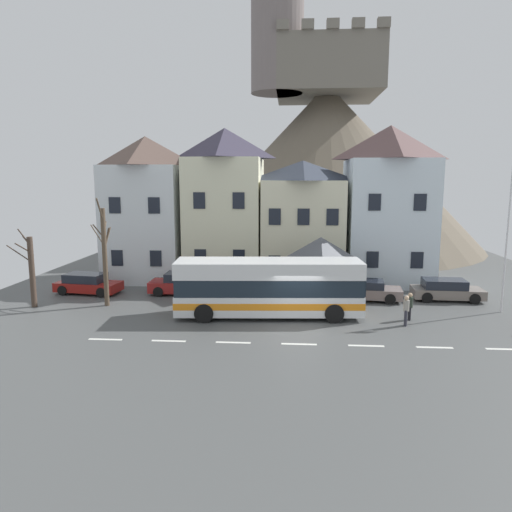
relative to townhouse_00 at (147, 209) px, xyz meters
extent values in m
cube|color=#4D504F|center=(11.02, -11.91, -5.25)|extent=(40.00, 60.00, 0.06)
cube|color=silver|center=(2.02, -13.90, -5.22)|extent=(1.60, 0.20, 0.01)
cube|color=silver|center=(5.02, -13.90, -5.22)|extent=(1.60, 0.20, 0.01)
cube|color=silver|center=(8.02, -13.90, -5.22)|extent=(1.60, 0.20, 0.01)
cube|color=silver|center=(11.02, -13.90, -5.22)|extent=(1.60, 0.20, 0.01)
cube|color=silver|center=(14.02, -13.90, -5.22)|extent=(1.60, 0.20, 0.01)
cube|color=silver|center=(17.02, -13.90, -5.22)|extent=(1.60, 0.20, 0.01)
cube|color=silver|center=(20.02, -13.90, -5.22)|extent=(1.60, 0.20, 0.01)
cube|color=silver|center=(0.00, 0.00, -1.05)|extent=(5.44, 5.82, 8.35)
pyramid|color=brown|center=(0.00, 0.00, 4.18)|extent=(5.44, 5.82, 2.10)
cube|color=black|center=(-1.36, -2.94, -3.23)|extent=(0.80, 0.06, 1.10)
cube|color=black|center=(1.36, -2.94, -3.23)|extent=(0.80, 0.06, 1.10)
cube|color=black|center=(-1.36, -2.94, 0.40)|extent=(0.80, 0.06, 1.10)
cube|color=black|center=(1.36, -2.94, 0.40)|extent=(0.80, 0.06, 1.10)
cube|color=beige|center=(5.79, 0.18, -0.80)|extent=(5.30, 6.18, 8.86)
pyramid|color=#343041|center=(5.79, 0.18, 4.71)|extent=(5.30, 6.18, 2.15)
cube|color=black|center=(4.46, -2.94, -3.11)|extent=(0.80, 0.06, 1.10)
cube|color=black|center=(7.11, -2.94, -3.11)|extent=(0.80, 0.06, 1.10)
cube|color=black|center=(4.46, -2.94, 0.74)|extent=(0.80, 0.06, 1.10)
cube|color=black|center=(7.11, -2.94, 0.74)|extent=(0.80, 0.06, 1.10)
cube|color=beige|center=(11.44, 0.45, -1.58)|extent=(5.72, 6.70, 7.29)
pyramid|color=#303744|center=(11.44, 0.45, 2.78)|extent=(5.72, 6.70, 1.42)
cube|color=black|center=(9.53, -2.94, -3.48)|extent=(0.80, 0.06, 1.10)
cube|color=black|center=(11.44, -2.94, -3.48)|extent=(0.80, 0.06, 1.10)
cube|color=black|center=(13.34, -2.94, -3.48)|extent=(0.80, 0.06, 1.10)
cube|color=black|center=(9.53, -2.94, -0.31)|extent=(0.80, 0.06, 1.10)
cube|color=black|center=(11.44, -2.94, -0.31)|extent=(0.80, 0.06, 1.10)
cube|color=black|center=(13.34, -2.94, -0.31)|extent=(0.80, 0.06, 1.10)
cube|color=silver|center=(17.51, 0.08, -0.85)|extent=(5.82, 5.97, 8.75)
pyramid|color=brown|center=(17.51, 0.08, 4.70)|extent=(5.82, 5.97, 2.34)
cube|color=black|center=(16.05, -2.94, -3.13)|extent=(0.80, 0.06, 1.10)
cube|color=black|center=(18.96, -2.94, -3.13)|extent=(0.80, 0.06, 1.10)
cube|color=black|center=(16.05, -2.94, 0.67)|extent=(0.80, 0.06, 1.10)
cube|color=black|center=(18.96, -2.94, 0.67)|extent=(0.80, 0.06, 1.10)
cone|color=#665B4C|center=(14.38, 18.86, 3.50)|extent=(33.45, 33.45, 17.45)
cube|color=#6C665C|center=(14.38, 18.86, 13.50)|extent=(10.65, 10.65, 5.34)
cylinder|color=slate|center=(9.05, 16.20, 15.82)|extent=(5.31, 5.31, 9.97)
cube|color=#6C665C|center=(9.64, 13.54, 16.62)|extent=(1.18, 0.70, 0.90)
cube|color=#6C665C|center=(12.01, 13.54, 16.62)|extent=(1.18, 0.70, 0.90)
cube|color=#6C665C|center=(14.38, 13.54, 16.62)|extent=(1.18, 0.70, 0.90)
cube|color=#6C665C|center=(16.74, 13.54, 16.62)|extent=(1.18, 0.70, 0.90)
cube|color=#6C665C|center=(19.11, 13.54, 16.62)|extent=(1.18, 0.70, 0.90)
cube|color=silver|center=(9.44, -9.54, -4.44)|extent=(10.09, 3.19, 1.08)
cube|color=orange|center=(9.44, -9.54, -4.38)|extent=(10.12, 3.21, 0.36)
cube|color=#19232D|center=(9.44, -9.54, -3.44)|extent=(9.99, 3.14, 0.91)
cube|color=silver|center=(9.44, -9.54, -2.57)|extent=(10.09, 3.19, 0.85)
cube|color=#19232D|center=(14.42, -9.20, -3.44)|extent=(0.20, 2.12, 0.87)
cylinder|color=black|center=(12.73, -8.10, -4.72)|extent=(1.02, 0.35, 1.00)
cylinder|color=black|center=(12.89, -10.52, -4.72)|extent=(1.02, 0.35, 1.00)
cylinder|color=black|center=(5.98, -8.55, -4.72)|extent=(1.02, 0.35, 1.00)
cylinder|color=black|center=(6.14, -10.97, -4.72)|extent=(1.02, 0.35, 1.00)
cylinder|color=#473D33|center=(10.80, -3.91, -4.02)|extent=(0.14, 0.14, 2.40)
cylinder|color=#473D33|center=(14.10, -3.91, -4.02)|extent=(0.14, 0.14, 2.40)
cylinder|color=#473D33|center=(10.80, -7.21, -4.02)|extent=(0.14, 0.14, 2.40)
cylinder|color=#473D33|center=(14.10, -7.21, -4.02)|extent=(0.14, 0.14, 2.40)
pyramid|color=#4F5259|center=(12.45, -5.56, -2.08)|extent=(3.60, 3.60, 1.49)
cube|color=maroon|center=(-2.52, -5.14, -4.75)|extent=(4.32, 2.28, 0.59)
cube|color=#1E232D|center=(-2.73, -5.12, -4.19)|extent=(2.65, 1.85, 0.55)
cylinder|color=black|center=(-1.06, -4.49, -4.90)|extent=(0.66, 0.28, 0.64)
cylinder|color=black|center=(-1.28, -6.15, -4.90)|extent=(0.66, 0.28, 0.64)
cylinder|color=black|center=(-3.76, -4.14, -4.90)|extent=(0.66, 0.28, 0.64)
cylinder|color=black|center=(-3.98, -5.80, -4.90)|extent=(0.66, 0.28, 0.64)
cube|color=slate|center=(20.28, -5.22, -4.76)|extent=(4.26, 1.96, 0.57)
cube|color=#1E232D|center=(20.07, -5.21, -4.20)|extent=(2.58, 1.67, 0.54)
cylinder|color=black|center=(21.70, -4.44, -4.90)|extent=(0.65, 0.23, 0.64)
cylinder|color=black|center=(21.62, -6.12, -4.90)|extent=(0.65, 0.23, 0.64)
cylinder|color=black|center=(18.94, -4.31, -4.90)|extent=(0.65, 0.23, 0.64)
cylinder|color=black|center=(18.87, -6.00, -4.90)|extent=(0.65, 0.23, 0.64)
cube|color=slate|center=(15.20, -5.53, -4.75)|extent=(4.59, 2.27, 0.60)
cube|color=#1E232D|center=(14.98, -5.51, -4.22)|extent=(2.81, 1.86, 0.46)
cylinder|color=black|center=(16.75, -4.84, -4.90)|extent=(0.66, 0.27, 0.64)
cylinder|color=black|center=(16.56, -6.54, -4.90)|extent=(0.66, 0.27, 0.64)
cylinder|color=black|center=(13.85, -4.52, -4.90)|extent=(0.66, 0.27, 0.64)
cylinder|color=black|center=(13.66, -6.22, -4.90)|extent=(0.66, 0.27, 0.64)
cube|color=maroon|center=(3.63, -4.84, -4.70)|extent=(4.17, 1.82, 0.69)
cube|color=#1E232D|center=(3.84, -4.84, -4.09)|extent=(2.51, 1.60, 0.54)
cylinder|color=black|center=(2.25, -5.70, -4.90)|extent=(0.64, 0.20, 0.64)
cylinder|color=black|center=(2.26, -3.97, -4.90)|extent=(0.64, 0.20, 0.64)
cylinder|color=black|center=(5.01, -5.71, -4.90)|extent=(0.64, 0.20, 0.64)
cylinder|color=black|center=(5.01, -3.97, -4.90)|extent=(0.64, 0.20, 0.64)
cylinder|color=#2D2D38|center=(16.44, -10.85, -4.81)|extent=(0.14, 0.14, 0.83)
cylinder|color=#2D2D38|center=(16.51, -10.67, -4.81)|extent=(0.14, 0.14, 0.83)
cylinder|color=gray|center=(16.48, -10.76, -4.16)|extent=(0.30, 0.30, 0.56)
sphere|color=#D1AD89|center=(16.48, -10.76, -3.77)|extent=(0.24, 0.24, 0.24)
cylinder|color=black|center=(16.94, -9.62, -4.86)|extent=(0.14, 0.14, 0.74)
cylinder|color=black|center=(16.90, -9.81, -4.86)|extent=(0.14, 0.14, 0.74)
cylinder|color=#2D382D|center=(16.92, -9.71, -4.26)|extent=(0.30, 0.30, 0.56)
sphere|color=tan|center=(16.92, -9.71, -3.87)|extent=(0.23, 0.23, 0.23)
cube|color=brown|center=(13.41, -3.78, -4.77)|extent=(1.66, 0.45, 0.08)
cube|color=brown|center=(13.41, -3.56, -4.55)|extent=(1.66, 0.06, 0.40)
cube|color=#2D2D33|center=(12.66, -3.78, -5.00)|extent=(0.08, 0.36, 0.45)
cube|color=#2D2D33|center=(14.16, -3.78, -5.00)|extent=(0.08, 0.36, 0.45)
cylinder|color=silver|center=(22.44, -7.80, -1.18)|extent=(0.10, 0.10, 8.09)
cylinder|color=brown|center=(-0.18, -8.02, -2.35)|extent=(0.28, 0.28, 5.74)
cylinder|color=brown|center=(-0.16, -8.44, 0.47)|extent=(0.13, 0.91, 1.31)
cylinder|color=brown|center=(-0.16, -7.53, -1.29)|extent=(0.11, 1.03, 1.27)
cylinder|color=brown|center=(-0.65, -7.79, -1.07)|extent=(1.01, 0.55, 1.21)
cylinder|color=brown|center=(-0.31, -7.48, -0.75)|extent=(0.34, 1.15, 0.86)
cylinder|color=brown|center=(-0.21, -7.51, -1.31)|extent=(0.18, 1.10, 1.20)
cylinder|color=brown|center=(-0.42, -8.17, -0.79)|extent=(0.57, 0.37, 0.83)
cylinder|color=#47382D|center=(-4.31, -8.60, -3.16)|extent=(0.32, 0.32, 4.13)
cylinder|color=#47382D|center=(-4.53, -8.31, -2.17)|extent=(0.51, 0.65, 0.71)
cylinder|color=#47382D|center=(-4.50, -9.03, -1.68)|extent=(0.45, 0.92, 0.68)
cylinder|color=#47382D|center=(-4.57, -8.73, -1.09)|extent=(0.59, 0.35, 0.97)
cylinder|color=#47382D|center=(-4.66, -8.35, -1.36)|extent=(0.75, 0.58, 0.50)
cylinder|color=#47382D|center=(-4.82, -8.92, -2.03)|extent=(1.07, 0.71, 1.09)
camera|label=1|loc=(10.56, -34.57, 2.15)|focal=33.36mm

